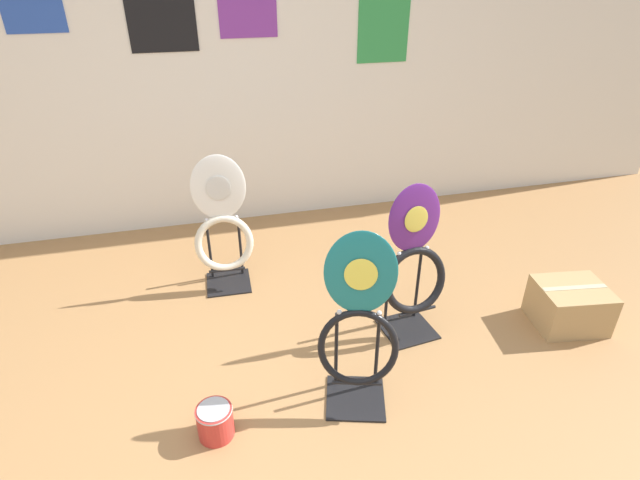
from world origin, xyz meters
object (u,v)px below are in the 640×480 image
object	(u,v)px
toilet_seat_display_white_plain	(223,229)
toilet_seat_display_purple_note	(414,267)
toilet_seat_display_teal_sax	(359,326)
paint_can	(215,421)
storage_box	(569,305)

from	to	relation	value
toilet_seat_display_white_plain	toilet_seat_display_purple_note	distance (m)	1.20
toilet_seat_display_teal_sax	toilet_seat_display_white_plain	xyz separation A→B (m)	(-0.51, 1.14, -0.04)
toilet_seat_display_purple_note	paint_can	distance (m)	1.26
toilet_seat_display_teal_sax	paint_can	bearing A→B (deg)	-175.47
storage_box	toilet_seat_display_purple_note	bearing A→B (deg)	169.55
toilet_seat_display_teal_sax	storage_box	world-z (taller)	toilet_seat_display_teal_sax
toilet_seat_display_teal_sax	toilet_seat_display_white_plain	bearing A→B (deg)	114.29
toilet_seat_display_teal_sax	toilet_seat_display_purple_note	xyz separation A→B (m)	(0.44, 0.41, -0.01)
paint_can	toilet_seat_display_purple_note	bearing A→B (deg)	22.58
toilet_seat_display_teal_sax	paint_can	size ratio (longest dim) A/B	5.40
toilet_seat_display_purple_note	storage_box	bearing A→B (deg)	-10.45
toilet_seat_display_teal_sax	paint_can	world-z (taller)	toilet_seat_display_teal_sax
toilet_seat_display_white_plain	toilet_seat_display_purple_note	world-z (taller)	toilet_seat_display_purple_note
toilet_seat_display_white_plain	storage_box	xyz separation A→B (m)	(1.88, -0.89, -0.28)
toilet_seat_display_white_plain	paint_can	distance (m)	1.24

